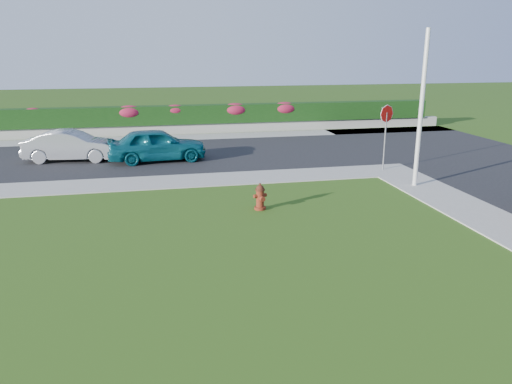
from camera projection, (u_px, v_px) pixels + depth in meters
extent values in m
plane|color=black|center=(286.00, 277.00, 11.21)|extent=(120.00, 120.00, 0.00)
cube|color=black|center=(104.00, 158.00, 23.38)|extent=(26.00, 8.00, 0.04)
cube|color=gray|center=(66.00, 187.00, 18.47)|extent=(24.00, 2.00, 0.04)
cube|color=gray|center=(390.00, 170.00, 21.07)|extent=(2.00, 2.00, 0.04)
cube|color=gray|center=(183.00, 138.00, 28.88)|extent=(34.00, 2.00, 0.04)
cube|color=gray|center=(181.00, 129.00, 30.21)|extent=(34.00, 0.40, 0.60)
cube|color=black|center=(180.00, 115.00, 30.07)|extent=(32.00, 0.90, 1.10)
cylinder|color=#4F1F0C|center=(260.00, 208.00, 15.97)|extent=(0.37, 0.37, 0.09)
cylinder|color=#4F1F0C|center=(260.00, 198.00, 15.88)|extent=(0.25, 0.25, 0.56)
cylinder|color=black|center=(260.00, 190.00, 15.81)|extent=(0.30, 0.30, 0.05)
sphere|color=black|center=(260.00, 189.00, 15.80)|extent=(0.25, 0.25, 0.25)
cylinder|color=black|center=(260.00, 184.00, 15.76)|extent=(0.08, 0.08, 0.08)
cylinder|color=#4F1F0C|center=(255.00, 196.00, 15.79)|extent=(0.13, 0.14, 0.12)
cylinder|color=#4F1F0C|center=(265.00, 195.00, 15.93)|extent=(0.13, 0.14, 0.12)
cylinder|color=#4F1F0C|center=(262.00, 199.00, 15.74)|extent=(0.19, 0.16, 0.16)
imported|color=#0C5261|center=(157.00, 145.00, 22.56)|extent=(4.51, 2.12, 1.49)
imported|color=#94969B|center=(72.00, 146.00, 22.63)|extent=(4.32, 1.98, 1.37)
cylinder|color=silver|center=(421.00, 110.00, 17.92)|extent=(0.16, 0.16, 5.66)
cylinder|color=slate|center=(385.00, 142.00, 20.83)|extent=(0.06, 0.06, 2.44)
cylinder|color=#B00D0B|center=(387.00, 114.00, 20.51)|extent=(0.67, 0.29, 0.71)
cylinder|color=white|center=(387.00, 114.00, 20.51)|extent=(0.71, 0.29, 0.75)
ellipsoid|color=maroon|center=(33.00, 113.00, 28.23)|extent=(1.08, 0.70, 0.54)
ellipsoid|color=maroon|center=(129.00, 112.00, 29.32)|extent=(1.55, 1.00, 0.78)
ellipsoid|color=maroon|center=(175.00, 110.00, 29.83)|extent=(1.26, 0.81, 0.63)
ellipsoid|color=maroon|center=(235.00, 109.00, 30.58)|extent=(1.57, 1.01, 0.78)
ellipsoid|color=maroon|center=(285.00, 108.00, 31.20)|extent=(1.55, 1.00, 0.77)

